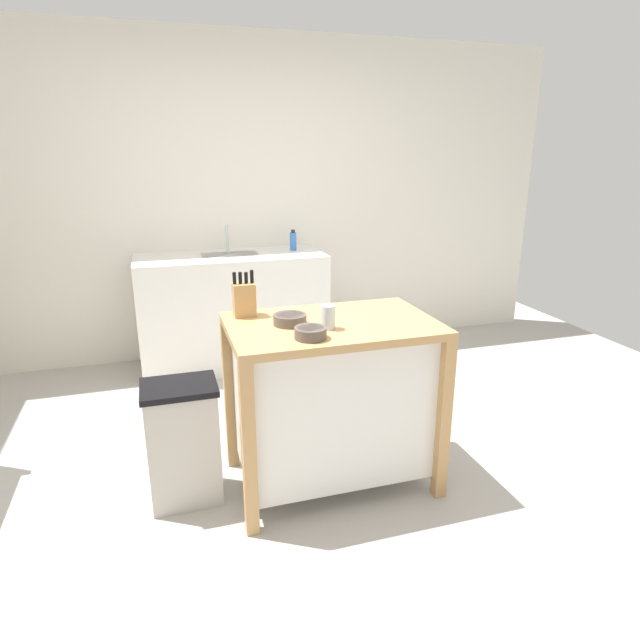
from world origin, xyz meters
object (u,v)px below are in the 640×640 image
object	(u,v)px
sink_faucet	(227,238)
bottle_hand_soap	(293,241)
knife_block	(244,299)
bowl_ceramic_wide	(311,333)
drinking_cup	(327,317)
kitchen_island	(331,394)
bowl_ceramic_small	(290,319)
trash_bin	(183,442)

from	to	relation	value
sink_faucet	bottle_hand_soap	xyz separation A→B (m)	(0.53, -0.09, -0.03)
knife_block	sink_faucet	bearing A→B (deg)	84.98
bowl_ceramic_wide	drinking_cup	size ratio (longest dim) A/B	1.26
kitchen_island	bowl_ceramic_small	bearing A→B (deg)	173.77
bottle_hand_soap	kitchen_island	bearing A→B (deg)	-98.63
bottle_hand_soap	bowl_ceramic_wide	bearing A→B (deg)	-102.29
kitchen_island	bottle_hand_soap	size ratio (longest dim) A/B	6.04
drinking_cup	kitchen_island	bearing A→B (deg)	60.33
knife_block	bottle_hand_soap	xyz separation A→B (m)	(0.68, 1.65, 0.01)
bowl_ceramic_small	drinking_cup	xyz separation A→B (m)	(0.15, -0.12, 0.03)
drinking_cup	bowl_ceramic_small	bearing A→B (deg)	142.52
bowl_ceramic_small	trash_bin	distance (m)	0.81
bowl_ceramic_wide	bottle_hand_soap	distance (m)	2.13
trash_bin	sink_faucet	bearing A→B (deg)	74.97
bowl_ceramic_small	sink_faucet	bearing A→B (deg)	91.02
drinking_cup	bottle_hand_soap	size ratio (longest dim) A/B	0.68
bowl_ceramic_small	bottle_hand_soap	xyz separation A→B (m)	(0.49, 1.86, 0.07)
trash_bin	bowl_ceramic_wide	bearing A→B (deg)	-23.99
trash_bin	sink_faucet	size ratio (longest dim) A/B	2.86
bowl_ceramic_wide	trash_bin	size ratio (longest dim) A/B	0.23
bowl_ceramic_small	bottle_hand_soap	distance (m)	1.92
kitchen_island	bowl_ceramic_wide	bearing A→B (deg)	-129.62
bowl_ceramic_small	drinking_cup	world-z (taller)	drinking_cup
knife_block	bowl_ceramic_wide	world-z (taller)	knife_block
bowl_ceramic_wide	bottle_hand_soap	xyz separation A→B (m)	(0.45, 2.08, 0.07)
knife_block	sink_faucet	xyz separation A→B (m)	(0.15, 1.73, 0.04)
knife_block	bottle_hand_soap	bearing A→B (deg)	67.60
kitchen_island	drinking_cup	size ratio (longest dim) A/B	8.91
trash_bin	sink_faucet	distance (m)	2.10
bowl_ceramic_wide	sink_faucet	bearing A→B (deg)	91.93
drinking_cup	bottle_hand_soap	world-z (taller)	bottle_hand_soap
bowl_ceramic_wide	trash_bin	world-z (taller)	bowl_ceramic_wide
kitchen_island	drinking_cup	bearing A→B (deg)	-119.67
bowl_ceramic_wide	bowl_ceramic_small	bearing A→B (deg)	99.70
knife_block	drinking_cup	distance (m)	0.47
knife_block	trash_bin	distance (m)	0.78
kitchen_island	knife_block	size ratio (longest dim) A/B	4.37
bowl_ceramic_small	bottle_hand_soap	bearing A→B (deg)	75.14
drinking_cup	sink_faucet	xyz separation A→B (m)	(-0.19, 2.06, 0.08)
knife_block	bowl_ceramic_small	size ratio (longest dim) A/B	1.45
trash_bin	bottle_hand_soap	world-z (taller)	bottle_hand_soap
bowl_ceramic_small	trash_bin	xyz separation A→B (m)	(-0.55, 0.03, -0.60)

